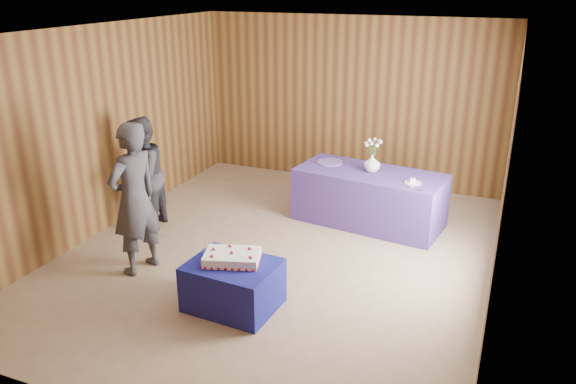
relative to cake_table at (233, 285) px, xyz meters
The scene contains 13 objects.
ground 1.28m from the cake_table, 91.50° to the left, with size 6.00×6.00×0.00m, color gray.
room_shell 2.00m from the cake_table, 91.50° to the left, with size 5.04×6.04×2.72m.
cake_table is the anchor object (origin of this frame).
serving_table 2.75m from the cake_table, 73.94° to the left, with size 2.00×0.90×0.75m, color #463085.
sheet_cake 0.30m from the cake_table, 116.39° to the left, with size 0.67×0.55×0.14m.
vase 2.85m from the cake_table, 74.11° to the left, with size 0.23×0.23×0.24m, color silver.
flower_spray 2.93m from the cake_table, 74.11° to the left, with size 0.25×0.25×0.19m.
platter 2.87m from the cake_table, 87.68° to the left, with size 0.37×0.37×0.02m, color #6753A6.
plate 2.82m from the cake_table, 60.35° to the left, with size 0.22×0.22×0.01m, color silver.
cake_slice 2.83m from the cake_table, 60.34° to the left, with size 0.08×0.07×0.08m.
knife 2.69m from the cake_table, 57.30° to the left, with size 0.26×0.02×0.00m, color silver.
guest_left 1.55m from the cake_table, 167.93° to the left, with size 0.65×0.43×1.79m, color #393943.
guest_right 2.44m from the cake_table, 147.19° to the left, with size 0.76×0.59×1.56m, color #32323C.
Camera 1 is at (2.48, -5.75, 3.24)m, focal length 35.00 mm.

